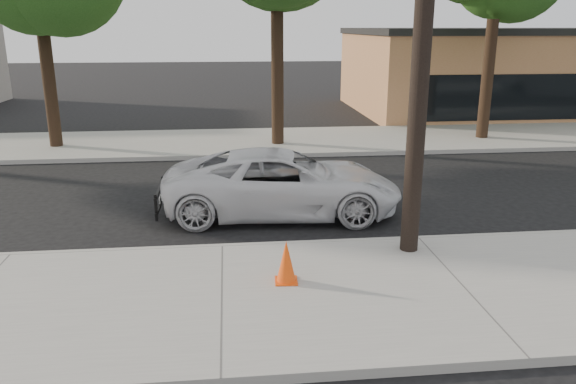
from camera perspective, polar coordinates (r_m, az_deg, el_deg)
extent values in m
plane|color=black|center=(13.23, -6.64, -2.59)|extent=(120.00, 120.00, 0.00)
cube|color=gray|center=(9.24, -6.74, -10.87)|extent=(90.00, 4.40, 0.15)
cube|color=gray|center=(21.43, -6.57, 5.03)|extent=(90.00, 5.00, 0.15)
cube|color=#9E9B93|center=(11.24, -6.69, -5.72)|extent=(90.00, 0.12, 0.16)
cube|color=#AE7048|center=(32.68, 23.25, 11.17)|extent=(18.00, 10.00, 4.00)
cylinder|color=black|center=(10.39, 13.71, 17.97)|extent=(0.34, 0.34, 9.00)
cylinder|color=black|center=(21.71, -23.05, 9.86)|extent=(0.44, 0.44, 4.25)
cylinder|color=black|center=(20.47, -1.08, 11.53)|extent=(0.44, 0.44, 4.75)
cylinder|color=black|center=(22.91, 19.58, 10.69)|extent=(0.44, 0.44, 4.40)
imported|color=silver|center=(13.19, -0.50, 0.95)|extent=(5.68, 2.92, 1.53)
cube|color=#F74A0D|center=(9.62, -0.18, -9.00)|extent=(0.40, 0.40, 0.02)
cone|color=#F74A0D|center=(9.47, -0.19, -7.05)|extent=(0.36, 0.36, 0.74)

